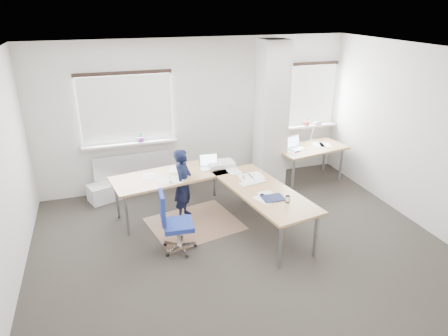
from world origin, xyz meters
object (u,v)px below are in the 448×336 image
object	(u,v)px
person	(184,184)
desk_main	(219,183)
desk_side	(311,149)
task_chair	(176,234)

from	to	relation	value
person	desk_main	bearing A→B (deg)	-91.25
desk_main	desk_side	bearing A→B (deg)	13.99
desk_main	task_chair	xyz separation A→B (m)	(-0.84, -0.61, -0.43)
task_chair	desk_main	bearing A→B (deg)	39.88
desk_side	person	bearing A→B (deg)	-176.31
desk_main	person	world-z (taller)	person
task_chair	person	world-z (taller)	person
desk_main	person	size ratio (longest dim) A/B	2.32
desk_side	task_chair	xyz separation A→B (m)	(-3.03, -1.59, -0.42)
desk_side	desk_main	bearing A→B (deg)	-166.01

